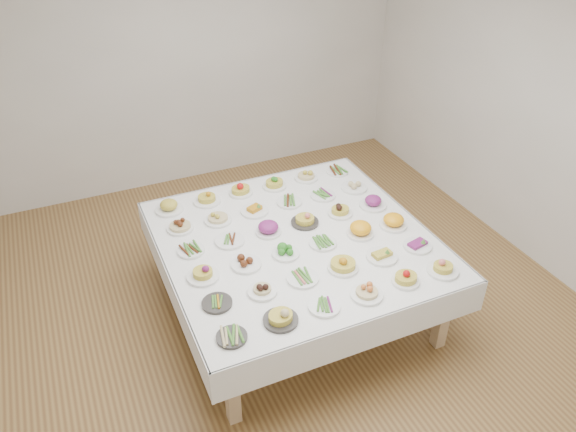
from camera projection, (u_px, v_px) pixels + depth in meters
name	position (u px, v px, depth m)	size (l,w,h in m)	color
room_envelope	(280.00, 108.00, 4.09)	(5.02, 5.02, 2.81)	olive
display_table	(295.00, 245.00, 4.62)	(2.15, 2.15, 0.75)	white
dish_0	(232.00, 336.00, 3.64)	(0.20, 0.20, 0.05)	#2D2A28
dish_1	(281.00, 314.00, 3.75)	(0.24, 0.24, 0.14)	#2D2A28
dish_2	(324.00, 306.00, 3.89)	(0.22, 0.22, 0.05)	white
dish_3	(367.00, 289.00, 3.96)	(0.23, 0.23, 0.14)	white
dish_4	(406.00, 277.00, 4.10)	(0.20, 0.20, 0.11)	white
dish_5	(443.00, 265.00, 4.19)	(0.24, 0.24, 0.14)	white
dish_6	(217.00, 303.00, 3.92)	(0.21, 0.21, 0.05)	#2D2A28
dish_7	(262.00, 288.00, 4.00)	(0.21, 0.21, 0.11)	white
dish_8	(303.00, 277.00, 4.14)	(0.24, 0.24, 0.06)	white
dish_9	(343.00, 261.00, 4.22)	(0.24, 0.23, 0.15)	white
dish_10	(382.00, 254.00, 4.35)	(0.24, 0.24, 0.10)	white
dish_11	(418.00, 243.00, 4.46)	(0.22, 0.22, 0.10)	white
dish_12	(203.00, 271.00, 4.14)	(0.24, 0.24, 0.14)	white
dish_13	(246.00, 261.00, 4.26)	(0.23, 0.23, 0.10)	white
dish_14	(286.00, 250.00, 4.37)	(0.22, 0.22, 0.10)	white
dish_15	(323.00, 242.00, 4.50)	(0.22, 0.22, 0.05)	white
dish_16	(361.00, 229.00, 4.59)	(0.24, 0.24, 0.13)	white
dish_17	(394.00, 220.00, 4.70)	(0.23, 0.23, 0.13)	white
dish_18	(191.00, 250.00, 4.42)	(0.21, 0.21, 0.05)	white
dish_19	(230.00, 240.00, 4.53)	(0.24, 0.24, 0.05)	white
dish_20	(268.00, 228.00, 4.61)	(0.21, 0.21, 0.12)	white
dish_21	(305.00, 217.00, 4.73)	(0.23, 0.23, 0.13)	#2D2A28
dish_22	(340.00, 209.00, 4.85)	(0.21, 0.21, 0.12)	white
dish_23	(373.00, 201.00, 4.95)	(0.24, 0.24, 0.13)	white
dish_24	(180.00, 224.00, 4.65)	(0.22, 0.22, 0.12)	white
dish_25	(218.00, 216.00, 4.76)	(0.23, 0.23, 0.12)	white
dish_26	(255.00, 209.00, 4.89)	(0.24, 0.24, 0.09)	white
dish_27	(289.00, 201.00, 5.01)	(0.24, 0.22, 0.06)	white
dish_28	(323.00, 195.00, 5.11)	(0.23, 0.23, 0.05)	white
dish_29	(354.00, 185.00, 5.21)	(0.24, 0.24, 0.10)	white
dish_30	(169.00, 206.00, 4.90)	(0.24, 0.24, 0.12)	white
dish_31	(207.00, 196.00, 5.01)	(0.24, 0.24, 0.14)	white
dish_32	(241.00, 187.00, 5.13)	(0.24, 0.23, 0.14)	white
dish_33	(274.00, 181.00, 5.23)	(0.23, 0.22, 0.13)	white
dish_34	(306.00, 174.00, 5.36)	(0.23, 0.23, 0.13)	white
dish_35	(337.00, 171.00, 5.48)	(0.21, 0.21, 0.05)	white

